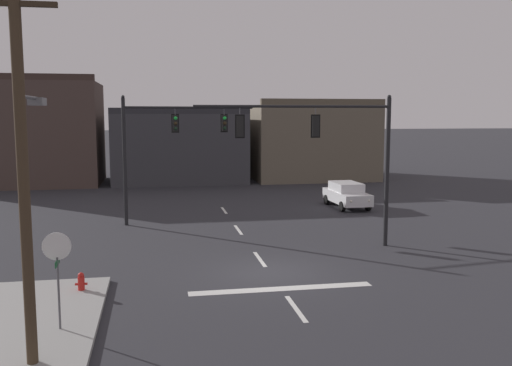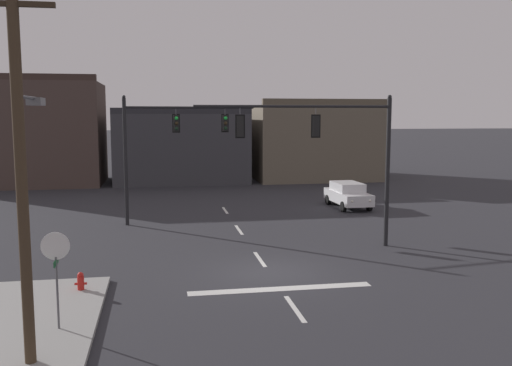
% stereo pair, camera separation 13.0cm
% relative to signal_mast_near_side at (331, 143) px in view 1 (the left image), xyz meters
% --- Properties ---
extents(ground_plane, '(400.00, 400.00, 0.00)m').
position_rel_signal_mast_near_side_xyz_m(ground_plane, '(-3.52, -3.53, -4.71)').
color(ground_plane, '#2B2B30').
extents(sidewalk_near_corner, '(5.00, 8.00, 0.15)m').
position_rel_signal_mast_near_side_xyz_m(sidewalk_near_corner, '(-11.88, -7.53, -4.63)').
color(sidewalk_near_corner, gray).
rests_on(sidewalk_near_corner, ground).
extents(stop_bar_paint, '(6.40, 0.50, 0.01)m').
position_rel_signal_mast_near_side_xyz_m(stop_bar_paint, '(-3.52, -5.53, -4.70)').
color(stop_bar_paint, silver).
rests_on(stop_bar_paint, ground).
extents(lane_centreline, '(0.16, 26.40, 0.01)m').
position_rel_signal_mast_near_side_xyz_m(lane_centreline, '(-3.52, -1.53, -4.70)').
color(lane_centreline, silver).
rests_on(lane_centreline, ground).
extents(signal_mast_near_side, '(8.75, 0.72, 6.83)m').
position_rel_signal_mast_near_side_xyz_m(signal_mast_near_side, '(0.00, 0.00, 0.00)').
color(signal_mast_near_side, black).
rests_on(signal_mast_near_side, ground).
extents(signal_mast_far_side, '(7.21, 1.07, 6.98)m').
position_rel_signal_mast_near_side_xyz_m(signal_mast_far_side, '(-7.25, 7.06, -0.02)').
color(signal_mast_far_side, black).
rests_on(signal_mast_far_side, ground).
extents(stop_sign, '(0.76, 0.64, 2.83)m').
position_rel_signal_mast_near_side_xyz_m(stop_sign, '(-10.35, -8.31, -2.56)').
color(stop_sign, '#56565B').
rests_on(stop_sign, ground).
extents(car_lot_nearside, '(2.02, 4.50, 1.61)m').
position_rel_signal_mast_near_side_xyz_m(car_lot_nearside, '(4.42, 10.23, -3.85)').
color(car_lot_nearside, silver).
rests_on(car_lot_nearside, ground).
extents(utility_pole, '(2.20, 2.39, 9.76)m').
position_rel_signal_mast_near_side_xyz_m(utility_pole, '(-10.65, -10.25, 0.58)').
color(utility_pole, '#423323').
rests_on(utility_pole, ground).
extents(fire_hydrant, '(0.40, 0.30, 0.75)m').
position_rel_signal_mast_near_side_xyz_m(fire_hydrant, '(-10.21, -4.91, -4.38)').
color(fire_hydrant, red).
rests_on(fire_hydrant, ground).
extents(building_row, '(36.34, 11.50, 9.14)m').
position_rel_signal_mast_near_side_xyz_m(building_row, '(-5.72, 27.55, -1.11)').
color(building_row, '#473833').
rests_on(building_row, ground).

